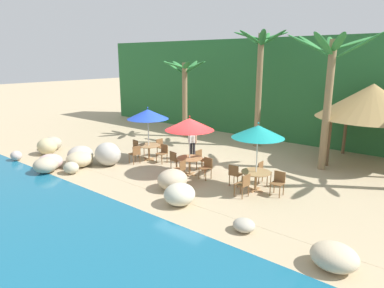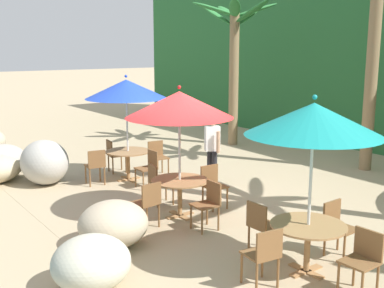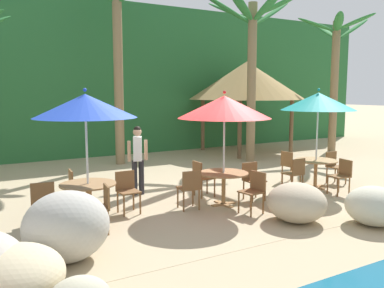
% 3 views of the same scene
% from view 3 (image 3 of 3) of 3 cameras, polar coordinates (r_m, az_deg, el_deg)
% --- Properties ---
extents(ground_plane, '(120.00, 120.00, 0.00)m').
position_cam_3_polar(ground_plane, '(9.49, 2.57, -8.18)').
color(ground_plane, tan).
extents(terrace_deck, '(18.00, 5.20, 0.01)m').
position_cam_3_polar(terrace_deck, '(9.49, 2.57, -8.16)').
color(terrace_deck, tan).
rests_on(terrace_deck, ground).
extents(foliage_backdrop, '(28.00, 2.40, 6.00)m').
position_cam_3_polar(foliage_backdrop, '(17.40, -13.87, 8.66)').
color(foliage_backdrop, '#286633').
rests_on(foliage_backdrop, ground).
extents(rock_seawall, '(16.31, 3.44, 1.07)m').
position_cam_3_polar(rock_seawall, '(5.84, -10.79, -14.42)').
color(rock_seawall, '#C7B492').
rests_on(rock_seawall, ground).
extents(umbrella_blue, '(1.98, 1.98, 2.60)m').
position_cam_3_polar(umbrella_blue, '(8.16, -14.57, 5.12)').
color(umbrella_blue, silver).
rests_on(umbrella_blue, ground).
extents(dining_table_blue, '(1.10, 1.10, 0.74)m').
position_cam_3_polar(dining_table_blue, '(8.38, -14.21, -6.16)').
color(dining_table_blue, '#A37547').
rests_on(dining_table_blue, ground).
extents(chair_blue_seaward, '(0.42, 0.43, 0.87)m').
position_cam_3_polar(chair_blue_seaward, '(8.76, -9.00, -6.12)').
color(chair_blue_seaward, brown).
rests_on(chair_blue_seaward, ground).
extents(chair_blue_inland, '(0.47, 0.46, 0.87)m').
position_cam_3_polar(chair_blue_inland, '(9.21, -15.74, -5.64)').
color(chair_blue_inland, brown).
rests_on(chair_blue_inland, ground).
extents(chair_blue_left, '(0.48, 0.48, 0.87)m').
position_cam_3_polar(chair_blue_left, '(8.25, -20.00, -7.32)').
color(chair_blue_left, brown).
rests_on(chair_blue_left, ground).
extents(chair_blue_right, '(0.48, 0.47, 0.87)m').
position_cam_3_polar(chair_blue_right, '(7.61, -12.54, -8.28)').
color(chair_blue_right, brown).
rests_on(chair_blue_right, ground).
extents(umbrella_red, '(2.05, 2.05, 2.55)m').
position_cam_3_polar(umbrella_red, '(9.03, 4.51, 5.13)').
color(umbrella_red, silver).
rests_on(umbrella_red, ground).
extents(dining_table_red, '(1.10, 1.10, 0.74)m').
position_cam_3_polar(dining_table_red, '(9.22, 4.41, -4.72)').
color(dining_table_red, '#A37547').
rests_on(dining_table_red, ground).
extents(chair_red_seaward, '(0.44, 0.45, 0.87)m').
position_cam_3_polar(chair_red_seaward, '(9.79, 8.35, -4.68)').
color(chair_red_seaward, brown).
rests_on(chair_red_seaward, ground).
extents(chair_red_inland, '(0.44, 0.43, 0.87)m').
position_cam_3_polar(chair_red_inland, '(9.91, 1.29, -4.45)').
color(chair_red_inland, brown).
rests_on(chair_red_inland, ground).
extents(chair_red_left, '(0.47, 0.48, 0.87)m').
position_cam_3_polar(chair_red_left, '(8.82, -0.29, -5.94)').
color(chair_red_left, brown).
rests_on(chair_red_left, ground).
extents(chair_red_right, '(0.48, 0.47, 0.87)m').
position_cam_3_polar(chair_red_right, '(8.71, 8.62, -6.19)').
color(chair_red_right, brown).
rests_on(chair_red_right, ground).
extents(umbrella_teal, '(1.92, 1.92, 2.61)m').
position_cam_3_polar(umbrella_teal, '(11.17, 17.11, 5.65)').
color(umbrella_teal, silver).
rests_on(umbrella_teal, ground).
extents(dining_table_teal, '(1.10, 1.10, 0.74)m').
position_cam_3_polar(dining_table_teal, '(11.33, 16.80, -2.75)').
color(dining_table_teal, '#A37547').
rests_on(dining_table_teal, ground).
extents(chair_teal_seaward, '(0.44, 0.44, 0.87)m').
position_cam_3_polar(chair_teal_seaward, '(12.06, 19.09, -2.73)').
color(chair_teal_seaward, brown).
rests_on(chair_teal_seaward, ground).
extents(chair_teal_inland, '(0.45, 0.44, 0.87)m').
position_cam_3_polar(chair_teal_inland, '(11.84, 13.34, -2.70)').
color(chair_teal_inland, brown).
rests_on(chair_teal_inland, ground).
extents(chair_teal_left, '(0.43, 0.44, 0.87)m').
position_cam_3_polar(chair_teal_left, '(10.67, 14.13, -3.82)').
color(chair_teal_left, brown).
rests_on(chair_teal_left, ground).
extents(chair_teal_right, '(0.48, 0.47, 0.87)m').
position_cam_3_polar(chair_teal_right, '(10.79, 20.05, -3.93)').
color(chair_teal_right, brown).
rests_on(chair_teal_right, ground).
extents(palm_tree_second, '(2.83, 2.82, 6.27)m').
position_cam_3_polar(palm_tree_second, '(14.54, -10.27, 13.95)').
color(palm_tree_second, olive).
rests_on(palm_tree_second, ground).
extents(palm_tree_third, '(3.68, 3.70, 5.88)m').
position_cam_3_polar(palm_tree_third, '(15.00, 8.33, 13.31)').
color(palm_tree_third, olive).
rests_on(palm_tree_third, ground).
extents(palm_tree_fourth, '(3.13, 3.27, 5.58)m').
position_cam_3_polar(palm_tree_fourth, '(18.22, 19.27, 10.52)').
color(palm_tree_fourth, olive).
rests_on(palm_tree_fourth, ground).
extents(palapa_hut, '(4.77, 4.77, 3.75)m').
position_cam_3_polar(palapa_hut, '(17.32, 7.58, 8.69)').
color(palapa_hut, brown).
rests_on(palapa_hut, ground).
extents(waiter_in_white, '(0.52, 0.39, 1.70)m').
position_cam_3_polar(waiter_in_white, '(10.11, -7.54, -1.55)').
color(waiter_in_white, '#232328').
rests_on(waiter_in_white, ground).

